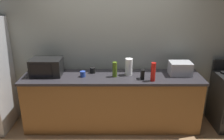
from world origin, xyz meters
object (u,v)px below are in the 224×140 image
object	(u,v)px
bottle_hot_sauce	(153,72)
paper_towel_roll	(129,67)
mug_black	(93,70)
microwave	(47,67)
bottle_olive_oil	(115,69)
mug_blue	(83,74)
toaster_oven	(180,68)
cordless_phone	(142,74)

from	to	relation	value
bottle_hot_sauce	paper_towel_roll	bearing A→B (deg)	144.06
bottle_hot_sauce	mug_black	xyz separation A→B (m)	(-0.93, 0.33, -0.10)
mug_black	bottle_hot_sauce	bearing A→B (deg)	-19.87
microwave	bottle_olive_oil	size ratio (longest dim) A/B	2.01
bottle_hot_sauce	mug_blue	size ratio (longest dim) A/B	3.21
microwave	toaster_oven	world-z (taller)	microwave
microwave	mug_black	size ratio (longest dim) A/B	5.29
cordless_phone	bottle_hot_sauce	xyz separation A→B (m)	(0.15, -0.08, 0.07)
cordless_phone	bottle_hot_sauce	bearing A→B (deg)	-28.00
paper_towel_roll	microwave	bearing A→B (deg)	-179.90
microwave	bottle_hot_sauce	bearing A→B (deg)	-8.52
mug_black	microwave	bearing A→B (deg)	-173.06
cordless_phone	bottle_hot_sauce	world-z (taller)	bottle_hot_sauce
paper_towel_roll	cordless_phone	bearing A→B (deg)	-40.57
cordless_phone	bottle_hot_sauce	distance (m)	0.18
microwave	mug_black	distance (m)	0.73
mug_blue	mug_black	size ratio (longest dim) A/B	0.98
bottle_hot_sauce	bottle_olive_oil	xyz separation A→B (m)	(-0.57, 0.17, -0.02)
paper_towel_roll	mug_blue	world-z (taller)	paper_towel_roll
paper_towel_roll	mug_blue	bearing A→B (deg)	-173.64
paper_towel_roll	bottle_hot_sauce	world-z (taller)	bottle_hot_sauce
microwave	mug_black	bearing A→B (deg)	6.94
paper_towel_roll	bottle_hot_sauce	size ratio (longest dim) A/B	0.95
mug_blue	cordless_phone	bearing A→B (deg)	-5.48
cordless_phone	mug_blue	distance (m)	0.92
mug_black	paper_towel_roll	bearing A→B (deg)	-8.37
toaster_oven	mug_black	xyz separation A→B (m)	(-1.40, 0.08, -0.06)
microwave	paper_towel_roll	xyz separation A→B (m)	(1.30, 0.00, 0.00)
mug_black	toaster_oven	bearing A→B (deg)	-3.09
microwave	paper_towel_roll	bearing A→B (deg)	0.10
microwave	paper_towel_roll	distance (m)	1.30
bottle_hot_sauce	mug_black	distance (m)	0.99
toaster_oven	paper_towel_roll	size ratio (longest dim) A/B	1.26
toaster_oven	mug_black	size ratio (longest dim) A/B	3.74
toaster_oven	paper_towel_roll	bearing A→B (deg)	-179.30
toaster_oven	cordless_phone	distance (m)	0.65
cordless_phone	mug_blue	xyz separation A→B (m)	(-0.92, 0.09, -0.03)
bottle_hot_sauce	bottle_olive_oil	distance (m)	0.59
cordless_phone	bottle_olive_oil	world-z (taller)	bottle_olive_oil
toaster_oven	cordless_phone	bearing A→B (deg)	-163.98
microwave	bottle_olive_oil	world-z (taller)	microwave
bottle_hot_sauce	bottle_olive_oil	bearing A→B (deg)	163.41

